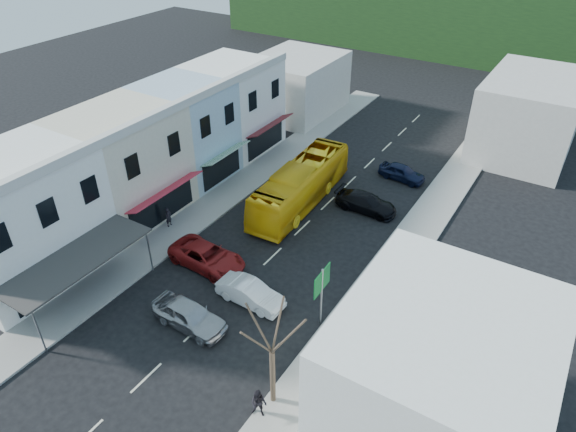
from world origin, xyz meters
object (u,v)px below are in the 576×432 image
at_px(street_tree, 272,352).
at_px(traffic_signal, 472,113).
at_px(car_red, 207,257).
at_px(direction_sign, 321,297).
at_px(pedestrian_left, 168,216).
at_px(car_silver, 189,316).
at_px(car_white, 250,293).
at_px(pedestrian_right, 259,403).
at_px(bus, 301,186).

distance_m(street_tree, traffic_signal, 36.81).
relative_size(car_red, direction_sign, 1.13).
relative_size(pedestrian_left, traffic_signal, 0.38).
bearing_deg(direction_sign, car_silver, -148.20).
relative_size(car_white, pedestrian_left, 2.59).
xyz_separation_m(street_tree, traffic_signal, (-0.60, 36.78, -1.34)).
xyz_separation_m(car_red, pedestrian_right, (9.44, -7.65, 0.30)).
relative_size(car_silver, car_white, 1.00).
bearing_deg(car_silver, car_white, -26.82).
relative_size(bus, street_tree, 1.63).
bearing_deg(car_white, car_silver, 152.65).
distance_m(car_red, street_tree, 11.94).
bearing_deg(street_tree, car_red, 145.42).
bearing_deg(car_silver, pedestrian_left, 50.79).
relative_size(car_silver, traffic_signal, 0.99).
distance_m(car_silver, car_white, 3.90).
height_order(direction_sign, street_tree, street_tree).
bearing_deg(direction_sign, car_white, -172.36).
height_order(pedestrian_right, direction_sign, direction_sign).
xyz_separation_m(bus, pedestrian_right, (8.19, -17.67, -0.55)).
xyz_separation_m(bus, car_red, (-1.24, -10.02, -0.85)).
relative_size(bus, car_red, 2.52).
height_order(pedestrian_right, traffic_signal, traffic_signal).
height_order(car_white, pedestrian_right, pedestrian_right).
bearing_deg(bus, traffic_signal, 66.15).
relative_size(car_silver, street_tree, 0.62).
bearing_deg(bus, car_red, -100.06).
height_order(bus, direction_sign, direction_sign).
bearing_deg(traffic_signal, bus, 53.47).
distance_m(pedestrian_left, street_tree, 17.30).
distance_m(car_white, car_red, 4.67).
xyz_separation_m(car_silver, traffic_signal, (6.33, 35.01, 1.53)).
distance_m(car_red, pedestrian_left, 5.64).
relative_size(car_white, direction_sign, 1.09).
bearing_deg(car_white, bus, 16.92).
bearing_deg(pedestrian_left, direction_sign, -103.00).
bearing_deg(pedestrian_right, car_silver, 140.52).
xyz_separation_m(car_white, street_tree, (5.07, -5.21, 2.87)).
bearing_deg(traffic_signal, car_silver, 64.09).
relative_size(bus, car_white, 2.64).
bearing_deg(bus, direction_sign, -57.22).
bearing_deg(pedestrian_left, pedestrian_right, -125.65).
relative_size(pedestrian_right, direction_sign, 0.42).
distance_m(car_white, street_tree, 7.81).
bearing_deg(bus, car_silver, -87.72).
xyz_separation_m(pedestrian_right, street_tree, (0.10, 1.07, 2.57)).
xyz_separation_m(car_white, direction_sign, (4.47, 0.71, 1.33)).
relative_size(car_white, street_tree, 0.62).
relative_size(bus, car_silver, 2.64).
bearing_deg(street_tree, pedestrian_left, 149.89).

